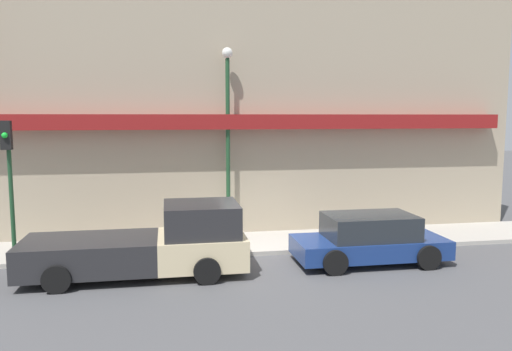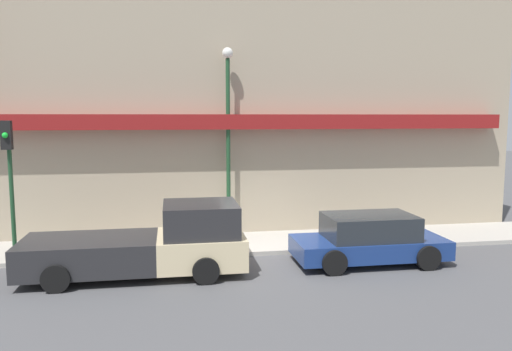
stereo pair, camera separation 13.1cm
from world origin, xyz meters
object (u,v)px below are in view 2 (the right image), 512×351
object	(u,v)px
traffic_light	(9,165)
fire_hydrant	(134,242)
parked_car	(369,239)
street_lamp	(228,122)
pickup_truck	(151,244)

from	to	relation	value
traffic_light	fire_hydrant	bearing A→B (deg)	2.13
parked_car	street_lamp	size ratio (longest dim) A/B	0.69
pickup_truck	parked_car	xyz separation A→B (m)	(6.15, 0.00, -0.13)
fire_hydrant	pickup_truck	bearing A→B (deg)	-71.13
street_lamp	fire_hydrant	bearing A→B (deg)	-150.37
fire_hydrant	street_lamp	bearing A→B (deg)	29.63
pickup_truck	fire_hydrant	world-z (taller)	pickup_truck
parked_car	street_lamp	xyz separation A→B (m)	(-3.67, 3.40, 3.33)
parked_car	traffic_light	distance (m)	10.38
pickup_truck	traffic_light	size ratio (longest dim) A/B	1.46
street_lamp	traffic_light	bearing A→B (deg)	-163.74
parked_car	street_lamp	distance (m)	6.01
traffic_light	parked_car	bearing A→B (deg)	-8.76
fire_hydrant	traffic_light	world-z (taller)	traffic_light
fire_hydrant	street_lamp	xyz separation A→B (m)	(3.05, 1.73, 3.55)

